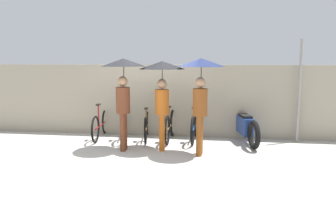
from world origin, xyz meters
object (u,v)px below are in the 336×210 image
pedestrian_trailing (201,79)px  parked_bicycle_1 (124,124)px  parked_bicycle_3 (170,126)px  parked_bicycle_4 (194,126)px  pedestrian_leading (123,78)px  parked_bicycle_0 (101,124)px  motorcycle (245,127)px  parked_bicycle_2 (147,126)px  pedestrian_center (162,79)px

pedestrian_trailing → parked_bicycle_1: bearing=154.1°
parked_bicycle_3 → parked_bicycle_4: (0.62, 0.07, -0.01)m
parked_bicycle_1 → pedestrian_leading: (0.30, -1.05, 1.28)m
parked_bicycle_0 → motorcycle: parked_bicycle_0 is taller
motorcycle → parked_bicycle_1: bearing=78.9°
parked_bicycle_3 → parked_bicycle_4: bearing=-83.0°
parked_bicycle_0 → parked_bicycle_2: bearing=-94.1°
parked_bicycle_3 → pedestrian_trailing: size_ratio=0.82×
pedestrian_trailing → motorcycle: bearing=52.8°
motorcycle → pedestrian_center: bearing=103.5°
parked_bicycle_0 → pedestrian_trailing: 3.20m
parked_bicycle_3 → pedestrian_leading: (-0.95, -0.99, 1.28)m
parked_bicycle_1 → parked_bicycle_2: size_ratio=1.03×
parked_bicycle_4 → parked_bicycle_3: bearing=97.7°
parked_bicycle_0 → parked_bicycle_1: (0.62, 0.05, 0.01)m
parked_bicycle_3 → parked_bicycle_4: parked_bicycle_3 is taller
parked_bicycle_2 → parked_bicycle_3: size_ratio=0.98×
pedestrian_leading → motorcycle: pedestrian_leading is taller
parked_bicycle_4 → motorcycle: size_ratio=0.81×
parked_bicycle_1 → pedestrian_trailing: pedestrian_trailing is taller
parked_bicycle_1 → pedestrian_trailing: bearing=-131.0°
pedestrian_leading → parked_bicycle_3: bearing=42.9°
parked_bicycle_3 → motorcycle: size_ratio=0.84×
parked_bicycle_2 → parked_bicycle_1: bearing=79.2°
parked_bicycle_0 → parked_bicycle_3: size_ratio=1.01×
parked_bicycle_0 → pedestrian_center: 2.36m
parked_bicycle_0 → motorcycle: 3.78m
parked_bicycle_1 → pedestrian_trailing: (2.07, -1.20, 1.29)m
parked_bicycle_3 → pedestrian_center: size_ratio=0.84×
parked_bicycle_0 → pedestrian_leading: size_ratio=0.83×
parked_bicycle_4 → pedestrian_leading: 2.29m
parked_bicycle_3 → pedestrian_leading: bearing=137.3°
parked_bicycle_0 → pedestrian_leading: (0.93, -1.00, 1.30)m
pedestrian_center → parked_bicycle_3: bearing=78.2°
pedestrian_trailing → pedestrian_center: bearing=165.8°
parked_bicycle_2 → pedestrian_leading: bearing=154.1°
pedestrian_center → pedestrian_trailing: size_ratio=0.97×
motorcycle → parked_bicycle_0: bearing=79.5°
pedestrian_trailing → pedestrian_leading: bearing=179.4°
parked_bicycle_4 → pedestrian_leading: (-1.57, -1.06, 1.29)m
parked_bicycle_2 → parked_bicycle_4: parked_bicycle_2 is taller
pedestrian_leading → pedestrian_trailing: bearing=-8.2°
pedestrian_center → pedestrian_trailing: 0.94m
parked_bicycle_3 → pedestrian_leading: size_ratio=0.82×
pedestrian_leading → pedestrian_trailing: (1.77, -0.15, 0.00)m
parked_bicycle_1 → parked_bicycle_3: 1.25m
parked_bicycle_4 → pedestrian_trailing: (0.19, -1.21, 1.29)m
pedestrian_center → pedestrian_trailing: bearing=-25.0°
parked_bicycle_3 → pedestrian_center: bearing=175.8°
parked_bicycle_2 → motorcycle: 2.53m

